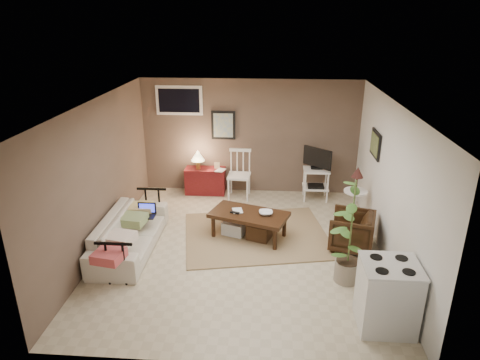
# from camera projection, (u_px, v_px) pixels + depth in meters

# --- Properties ---
(floor) EXTENTS (5.00, 5.00, 0.00)m
(floor) POSITION_uv_depth(u_px,v_px,m) (241.00, 248.00, 7.02)
(floor) COLOR #C1B293
(floor) RESTS_ON ground
(art_back) EXTENTS (0.50, 0.03, 0.60)m
(art_back) POSITION_uv_depth(u_px,v_px,m) (223.00, 125.00, 8.84)
(art_back) COLOR black
(art_right) EXTENTS (0.03, 0.60, 0.45)m
(art_right) POSITION_uv_depth(u_px,v_px,m) (376.00, 144.00, 7.30)
(art_right) COLOR black
(window) EXTENTS (0.96, 0.03, 0.60)m
(window) POSITION_uv_depth(u_px,v_px,m) (179.00, 100.00, 8.72)
(window) COLOR white
(rug) EXTENTS (2.75, 2.37, 0.02)m
(rug) POSITION_uv_depth(u_px,v_px,m) (256.00, 235.00, 7.43)
(rug) COLOR #997B59
(rug) RESTS_ON floor
(coffee_table) EXTENTS (1.43, 1.05, 0.49)m
(coffee_table) POSITION_uv_depth(u_px,v_px,m) (248.00, 223.00, 7.28)
(coffee_table) COLOR black
(coffee_table) RESTS_ON floor
(sofa) EXTENTS (0.59, 2.01, 0.79)m
(sofa) POSITION_uv_depth(u_px,v_px,m) (129.00, 227.00, 6.87)
(sofa) COLOR beige
(sofa) RESTS_ON floor
(sofa_pillows) EXTENTS (0.39, 1.91, 0.14)m
(sofa_pillows) POSITION_uv_depth(u_px,v_px,m) (127.00, 229.00, 6.62)
(sofa_pillows) COLOR beige
(sofa_pillows) RESTS_ON sofa
(sofa_end_rails) EXTENTS (0.54, 2.01, 0.68)m
(sofa_end_rails) POSITION_uv_depth(u_px,v_px,m) (137.00, 231.00, 6.88)
(sofa_end_rails) COLOR black
(sofa_end_rails) RESTS_ON floor
(laptop) EXTENTS (0.31, 0.23, 0.21)m
(laptop) POSITION_uv_depth(u_px,v_px,m) (146.00, 212.00, 7.14)
(laptop) COLOR black
(laptop) RESTS_ON sofa
(red_console) EXTENTS (0.84, 0.37, 0.97)m
(red_console) POSITION_uv_depth(u_px,v_px,m) (205.00, 178.00, 9.09)
(red_console) COLOR maroon
(red_console) RESTS_ON floor
(spindle_chair) EXTENTS (0.47, 0.47, 1.00)m
(spindle_chair) POSITION_uv_depth(u_px,v_px,m) (239.00, 176.00, 8.85)
(spindle_chair) COLOR white
(spindle_chair) RESTS_ON floor
(tv_stand) EXTENTS (0.53, 0.47, 1.10)m
(tv_stand) POSITION_uv_depth(u_px,v_px,m) (316.00, 173.00, 8.70)
(tv_stand) COLOR white
(tv_stand) RESTS_ON floor
(side_table) EXTENTS (0.42, 0.42, 1.11)m
(side_table) POSITION_uv_depth(u_px,v_px,m) (356.00, 190.00, 7.58)
(side_table) COLOR white
(side_table) RESTS_ON floor
(armchair) EXTENTS (0.78, 0.81, 0.69)m
(armchair) POSITION_uv_depth(u_px,v_px,m) (352.00, 229.00, 6.91)
(armchair) COLOR black
(armchair) RESTS_ON floor
(potted_plant) EXTENTS (0.39, 0.39, 1.57)m
(potted_plant) POSITION_uv_depth(u_px,v_px,m) (351.00, 229.00, 5.88)
(potted_plant) COLOR gray
(potted_plant) RESTS_ON floor
(stove) EXTENTS (0.67, 0.62, 0.88)m
(stove) POSITION_uv_depth(u_px,v_px,m) (387.00, 295.00, 5.14)
(stove) COLOR silver
(stove) RESTS_ON floor
(bowl) EXTENTS (0.23, 0.07, 0.23)m
(bowl) POSITION_uv_depth(u_px,v_px,m) (266.00, 208.00, 7.12)
(bowl) COLOR black
(bowl) RESTS_ON coffee_table
(book_table) EXTENTS (0.16, 0.05, 0.22)m
(book_table) POSITION_uv_depth(u_px,v_px,m) (233.00, 205.00, 7.23)
(book_table) COLOR black
(book_table) RESTS_ON coffee_table
(book_console) EXTENTS (0.17, 0.07, 0.23)m
(book_console) POSITION_uv_depth(u_px,v_px,m) (216.00, 165.00, 8.86)
(book_console) COLOR black
(book_console) RESTS_ON red_console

